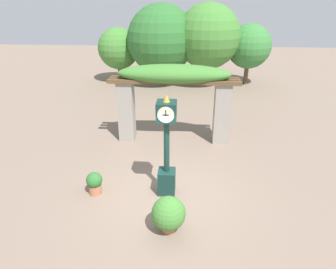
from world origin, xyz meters
The scene contains 6 objects.
ground_plane centered at (0.00, 0.00, 0.00)m, with size 60.00×60.00×0.00m, color #7F6B5B.
pedestal_clock centered at (0.00, 0.12, 1.41)m, with size 0.52×0.57×2.98m.
pergola centered at (0.00, 3.72, 2.22)m, with size 4.90×1.19×3.04m.
potted_plant_near_left centered at (0.17, -1.49, 0.51)m, with size 0.83×0.83×0.94m.
potted_plant_near_right centered at (-2.08, -0.08, 0.36)m, with size 0.46×0.46×0.68m.
tree_line centered at (0.09, 12.37, 2.83)m, with size 11.24×4.29×5.07m.
Camera 1 is at (0.56, -7.21, 5.20)m, focal length 32.00 mm.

